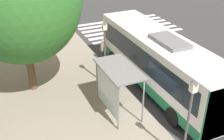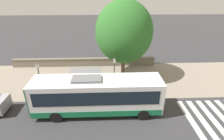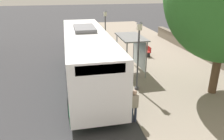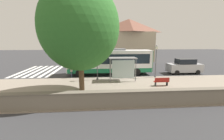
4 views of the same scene
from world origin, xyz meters
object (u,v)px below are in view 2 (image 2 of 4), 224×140
object	(u,v)px
bus_shelter	(86,74)
pedestrian	(147,92)
bus	(97,95)
street_lamp_near	(114,73)
street_lamp_far	(40,78)
bench	(59,78)
shade_tree	(124,32)

from	to	relation	value
bus_shelter	pedestrian	distance (m)	6.43
bus	bus_shelter	xyz separation A→B (m)	(-3.37, -1.23, 0.35)
street_lamp_near	street_lamp_far	distance (m)	7.19
bench	street_lamp_far	size ratio (longest dim) A/B	0.38
bench	street_lamp_near	world-z (taller)	street_lamp_near
bus_shelter	bus	bearing A→B (deg)	20.03
street_lamp_near	shade_tree	bearing A→B (deg)	162.80
shade_tree	bench	bearing A→B (deg)	-81.24
pedestrian	street_lamp_near	world-z (taller)	street_lamp_near
pedestrian	shade_tree	bearing A→B (deg)	-160.86
bus_shelter	pedestrian	xyz separation A→B (m)	(1.78, 6.06, -1.21)
street_lamp_near	street_lamp_far	world-z (taller)	street_lamp_near
bus_shelter	street_lamp_near	distance (m)	2.95
bus_shelter	bench	size ratio (longest dim) A/B	2.05
street_lamp_far	bus_shelter	bearing A→B (deg)	105.41
street_lamp_far	shade_tree	distance (m)	10.26
bus	bench	xyz separation A→B (m)	(-5.80, -4.82, -1.33)
street_lamp_far	bench	bearing A→B (deg)	169.10
bus_shelter	street_lamp_far	world-z (taller)	street_lamp_far
bus_shelter	street_lamp_near	xyz separation A→B (m)	(0.59, 2.87, 0.28)
bench	street_lamp_near	bearing A→B (deg)	64.98
pedestrian	shade_tree	size ratio (longest dim) A/B	0.18
bus	street_lamp_far	bearing A→B (deg)	-111.64
bus	bus_shelter	bearing A→B (deg)	-159.97
pedestrian	bench	size ratio (longest dim) A/B	1.08
bus	pedestrian	bearing A→B (deg)	108.27
bus	pedestrian	world-z (taller)	bus
shade_tree	street_lamp_far	bearing A→B (deg)	-60.40
street_lamp_far	bus	bearing A→B (deg)	68.36
bus_shelter	street_lamp_near	bearing A→B (deg)	78.44
pedestrian	street_lamp_near	bearing A→B (deg)	-110.50
bus	bench	size ratio (longest dim) A/B	7.34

